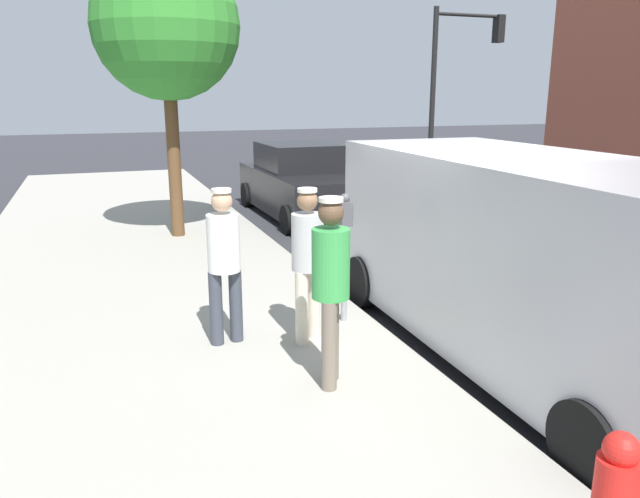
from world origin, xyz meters
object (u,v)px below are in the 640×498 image
at_px(pedestrian_in_green, 331,280).
at_px(pedestrian_in_gray, 308,255).
at_px(parking_meter_near, 345,236).
at_px(parked_van, 528,254).
at_px(parked_sedan_behind, 301,184).
at_px(street_tree, 166,27).
at_px(traffic_light_corner, 458,67).
at_px(pedestrian_in_white, 224,257).

xyz_separation_m(pedestrian_in_green, pedestrian_in_gray, (-0.15, -1.04, -0.05)).
bearing_deg(parking_meter_near, pedestrian_in_gray, 34.82).
xyz_separation_m(pedestrian_in_green, parked_van, (-2.24, -0.13, -0.00)).
height_order(parked_sedan_behind, street_tree, street_tree).
bearing_deg(parking_meter_near, parked_van, 138.53).
height_order(parked_van, street_tree, street_tree).
bearing_deg(parking_meter_near, traffic_light_corner, -127.88).
bearing_deg(pedestrian_in_gray, parking_meter_near, -145.18).
bearing_deg(traffic_light_corner, parked_van, 60.79).
bearing_deg(pedestrian_in_white, street_tree, -92.19).
relative_size(pedestrian_in_gray, parked_sedan_behind, 0.38).
bearing_deg(parked_van, pedestrian_in_green, 3.27).
bearing_deg(pedestrian_in_green, pedestrian_in_white, -61.73).
bearing_deg(traffic_light_corner, street_tree, 28.72).
distance_m(pedestrian_in_gray, parked_van, 2.28).
bearing_deg(pedestrian_in_gray, traffic_light_corner, -128.78).
xyz_separation_m(parking_meter_near, parked_van, (-1.50, 1.33, -0.03)).
xyz_separation_m(parked_van, parked_sedan_behind, (-0.30, -8.18, -0.41)).
height_order(pedestrian_in_green, parked_sedan_behind, pedestrian_in_green).
bearing_deg(pedestrian_in_white, traffic_light_corner, -132.09).
bearing_deg(traffic_light_corner, pedestrian_in_green, 53.33).
bearing_deg(traffic_light_corner, pedestrian_in_white, 47.91).
bearing_deg(parked_sedan_behind, traffic_light_corner, -151.26).
bearing_deg(pedestrian_in_white, pedestrian_in_gray, 163.53).
height_order(pedestrian_in_green, street_tree, street_tree).
height_order(parking_meter_near, parked_van, parked_van).
height_order(parking_meter_near, pedestrian_in_white, pedestrian_in_white).
relative_size(pedestrian_in_white, parked_sedan_behind, 0.38).
distance_m(traffic_light_corner, street_tree, 10.49).
height_order(parking_meter_near, pedestrian_in_green, pedestrian_in_green).
xyz_separation_m(pedestrian_in_gray, traffic_light_corner, (-8.56, -10.65, 2.41)).
relative_size(parked_van, traffic_light_corner, 1.01).
distance_m(parking_meter_near, parked_van, 2.00).
bearing_deg(parked_sedan_behind, parking_meter_near, 75.32).
xyz_separation_m(pedestrian_in_gray, parked_van, (-2.09, 0.91, 0.05)).
bearing_deg(pedestrian_in_white, parked_van, 158.40).
bearing_deg(parking_meter_near, parked_sedan_behind, -104.68).
bearing_deg(street_tree, pedestrian_in_gray, 96.44).
relative_size(parking_meter_near, traffic_light_corner, 0.29).
bearing_deg(street_tree, pedestrian_in_green, 94.19).
xyz_separation_m(pedestrian_in_white, street_tree, (-0.21, -5.36, 2.77)).
relative_size(pedestrian_in_white, street_tree, 0.33).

